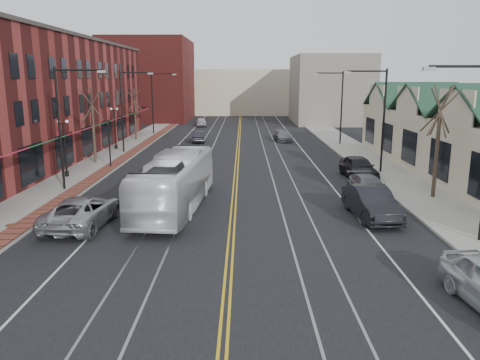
{
  "coord_description": "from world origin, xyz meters",
  "views": [
    {
      "loc": [
        0.58,
        -14.57,
        7.5
      ],
      "look_at": [
        0.39,
        10.39,
        2.0
      ],
      "focal_mm": 35.0,
      "sensor_mm": 36.0,
      "label": 1
    }
  ],
  "objects_px": {
    "transit_bus": "(175,182)",
    "parked_car_d": "(359,167)",
    "parked_car_b": "(371,203)",
    "parked_car_c": "(368,187)",
    "parked_suv": "(82,211)"
  },
  "relations": [
    {
      "from": "parked_suv",
      "to": "parked_car_c",
      "type": "height_order",
      "value": "parked_suv"
    },
    {
      "from": "transit_bus",
      "to": "parked_car_b",
      "type": "height_order",
      "value": "transit_bus"
    },
    {
      "from": "parked_suv",
      "to": "parked_car_b",
      "type": "distance_m",
      "value": 15.24
    },
    {
      "from": "parked_suv",
      "to": "parked_car_c",
      "type": "relative_size",
      "value": 1.24
    },
    {
      "from": "parked_car_b",
      "to": "parked_car_c",
      "type": "bearing_deg",
      "value": 72.29
    },
    {
      "from": "transit_bus",
      "to": "parked_suv",
      "type": "xyz_separation_m",
      "value": [
        -4.32,
        -3.26,
        -0.79
      ]
    },
    {
      "from": "parked_car_b",
      "to": "parked_car_d",
      "type": "relative_size",
      "value": 1.06
    },
    {
      "from": "parked_car_b",
      "to": "parked_car_d",
      "type": "distance_m",
      "value": 10.48
    },
    {
      "from": "transit_bus",
      "to": "parked_car_b",
      "type": "bearing_deg",
      "value": 175.74
    },
    {
      "from": "transit_bus",
      "to": "parked_car_d",
      "type": "relative_size",
      "value": 2.31
    },
    {
      "from": "parked_car_d",
      "to": "parked_car_c",
      "type": "bearing_deg",
      "value": -101.88
    },
    {
      "from": "transit_bus",
      "to": "parked_car_d",
      "type": "xyz_separation_m",
      "value": [
        12.65,
        8.6,
        -0.75
      ]
    },
    {
      "from": "parked_car_c",
      "to": "parked_car_d",
      "type": "xyz_separation_m",
      "value": [
        0.72,
        5.66,
        0.17
      ]
    },
    {
      "from": "parked_car_c",
      "to": "parked_car_d",
      "type": "height_order",
      "value": "parked_car_d"
    },
    {
      "from": "parked_car_b",
      "to": "parked_car_c",
      "type": "height_order",
      "value": "parked_car_b"
    }
  ]
}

